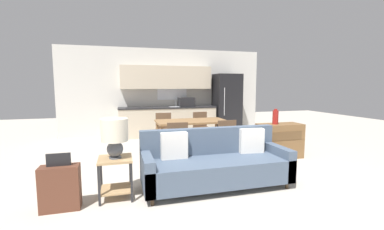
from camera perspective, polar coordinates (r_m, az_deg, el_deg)
The scene contains 15 objects.
ground_plane at distance 4.08m, azimuth 6.16°, elevation -15.74°, with size 20.00×20.00×0.00m, color beige.
wall_back at distance 8.25m, azimuth -5.84°, elevation 5.16°, with size 6.40×0.07×2.70m.
kitchen_counter at distance 7.99m, azimuth -5.35°, elevation 1.46°, with size 2.98×0.65×2.15m.
refrigerator at distance 8.44m, azimuth 7.73°, elevation 2.49°, with size 0.80×0.74×1.92m.
dining_table at distance 5.91m, azimuth -0.13°, elevation -1.83°, with size 1.60×0.82×0.75m.
couch at distance 4.04m, azimuth 5.06°, elevation -10.76°, with size 2.22×0.80×0.87m.
side_table at distance 3.75m, azimuth -16.63°, elevation -11.87°, with size 0.45×0.45×0.57m.
table_lamp at distance 3.61m, azimuth -16.83°, elevation -4.06°, with size 0.36×0.36×0.54m.
credenza at distance 5.85m, azimuth 18.87°, elevation -5.44°, with size 0.94×0.44×0.73m.
vase at distance 5.70m, azimuth 18.05°, elevation -0.43°, with size 0.12×0.12×0.33m.
dining_chair_near_right at distance 5.43m, azimuth 7.22°, elevation -4.87°, with size 0.42×0.42×0.85m.
dining_chair_near_left at distance 5.08m, azimuth -3.41°, elevation -5.63°, with size 0.45×0.45×0.85m.
dining_chair_far_left at distance 6.59m, azimuth -6.25°, elevation -2.85°, with size 0.45×0.45×0.85m.
dining_chair_far_right at distance 6.81m, azimuth 2.22°, elevation -2.51°, with size 0.47×0.47×0.85m.
suitcase at distance 3.69m, azimuth -27.23°, elevation -14.11°, with size 0.46×0.22×0.72m.
Camera 1 is at (-1.43, -3.50, 1.54)m, focal length 24.00 mm.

